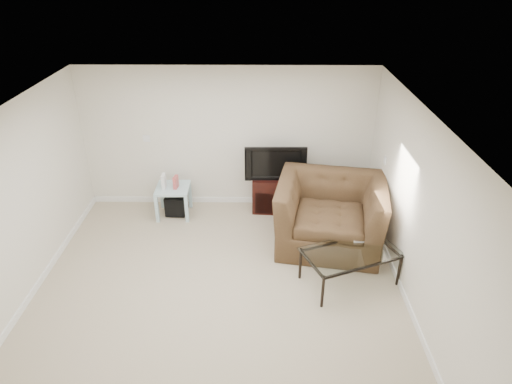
{
  "coord_description": "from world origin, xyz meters",
  "views": [
    {
      "loc": [
        0.56,
        -4.85,
        4.12
      ],
      "look_at": [
        0.5,
        1.2,
        0.9
      ],
      "focal_mm": 32.0,
      "sensor_mm": 36.0,
      "label": 1
    }
  ],
  "objects_px": {
    "television": "(275,161)",
    "subwoofer": "(176,204)",
    "side_table": "(174,201)",
    "recliner": "(331,204)",
    "tv_stand": "(275,193)",
    "coffee_table": "(349,267)"
  },
  "relations": [
    {
      "from": "recliner",
      "to": "coffee_table",
      "type": "distance_m",
      "value": 1.08
    },
    {
      "from": "recliner",
      "to": "coffee_table",
      "type": "height_order",
      "value": "recliner"
    },
    {
      "from": "television",
      "to": "subwoofer",
      "type": "distance_m",
      "value": 1.89
    },
    {
      "from": "subwoofer",
      "to": "coffee_table",
      "type": "xyz_separation_m",
      "value": [
        2.7,
        -1.84,
        0.06
      ]
    },
    {
      "from": "tv_stand",
      "to": "side_table",
      "type": "distance_m",
      "value": 1.78
    },
    {
      "from": "television",
      "to": "subwoofer",
      "type": "height_order",
      "value": "television"
    },
    {
      "from": "side_table",
      "to": "recliner",
      "type": "bearing_deg",
      "value": -18.24
    },
    {
      "from": "recliner",
      "to": "coffee_table",
      "type": "relative_size",
      "value": 1.26
    },
    {
      "from": "television",
      "to": "side_table",
      "type": "distance_m",
      "value": 1.89
    },
    {
      "from": "tv_stand",
      "to": "subwoofer",
      "type": "bearing_deg",
      "value": -169.2
    },
    {
      "from": "coffee_table",
      "to": "side_table",
      "type": "bearing_deg",
      "value": 146.44
    },
    {
      "from": "side_table",
      "to": "subwoofer",
      "type": "bearing_deg",
      "value": 34.97
    },
    {
      "from": "television",
      "to": "coffee_table",
      "type": "distance_m",
      "value": 2.34
    },
    {
      "from": "side_table",
      "to": "recliner",
      "type": "relative_size",
      "value": 0.35
    },
    {
      "from": "television",
      "to": "recliner",
      "type": "xyz_separation_m",
      "value": [
        0.82,
        -1.05,
        -0.23
      ]
    },
    {
      "from": "tv_stand",
      "to": "side_table",
      "type": "height_order",
      "value": "tv_stand"
    },
    {
      "from": "tv_stand",
      "to": "television",
      "type": "distance_m",
      "value": 0.62
    },
    {
      "from": "side_table",
      "to": "tv_stand",
      "type": "bearing_deg",
      "value": 7.45
    },
    {
      "from": "television",
      "to": "side_table",
      "type": "bearing_deg",
      "value": -174.32
    },
    {
      "from": "television",
      "to": "coffee_table",
      "type": "bearing_deg",
      "value": -64.82
    },
    {
      "from": "side_table",
      "to": "recliner",
      "type": "distance_m",
      "value": 2.75
    },
    {
      "from": "recliner",
      "to": "television",
      "type": "bearing_deg",
      "value": 138.11
    }
  ]
}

